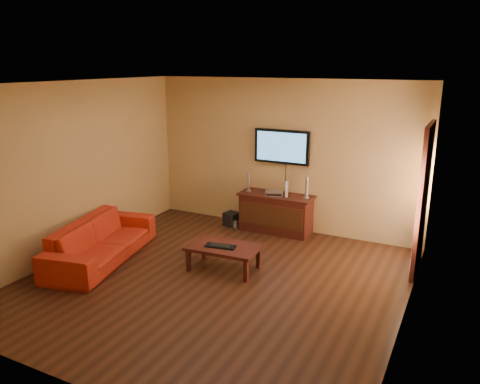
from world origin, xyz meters
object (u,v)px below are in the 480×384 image
Objects in this scene: television at (282,147)px; speaker_right at (307,188)px; av_receiver at (274,193)px; game_console at (287,189)px; keyboard at (220,246)px; sofa at (101,234)px; coffee_table at (224,249)px; speaker_left at (249,183)px; bottle at (235,226)px; subwoofer at (232,219)px; media_console at (276,213)px.

television reaches higher than speaker_right.
speaker_right is 0.59m from av_receiver.
keyboard is at bearing -118.57° from game_console.
sofa is at bearing -151.86° from game_console.
keyboard is at bearing -114.00° from coffee_table.
speaker_left is at bearing -42.89° from sofa.
av_receiver is (0.52, -0.04, -0.12)m from speaker_left.
television reaches higher than game_console.
bottle is 0.42× the size of keyboard.
sofa is 5.76× the size of speaker_right.
speaker_right is 1.50× the size of subwoofer.
av_receiver is 1.26× the size of subwoofer.
speaker_left is 1.99m from keyboard.
av_receiver is 1.27× the size of game_console.
game_console is at bearing -54.41° from sofa.
sofa is 2.55m from subwoofer.
television reaches higher than bottle.
coffee_table is at bearing -108.14° from speaker_right.
speaker_left reaches higher than media_console.
speaker_left is at bearing 154.66° from av_receiver.
speaker_left is (1.38, 2.36, 0.44)m from sofa.
media_console is at bearing 158.55° from game_console.
subwoofer is at bearing -37.15° from sofa.
media_console is 1.19m from television.
sofa is 6.87× the size of av_receiver.
game_console is at bearing 0.55° from speaker_left.
sofa is 3.01m from av_receiver.
keyboard is (0.45, -1.88, -0.47)m from speaker_left.
game_console is (0.20, -0.00, 0.47)m from media_console.
speaker_right is 0.36m from game_console.
subwoofer is at bearing -162.10° from television.
bottle is at bearing -37.11° from subwoofer.
media_console is 1.89m from keyboard.
media_console is 0.74m from speaker_left.
game_console reaches higher than coffee_table.
av_receiver is at bearing 88.61° from coffee_table.
media_console is 3.58× the size of speaker_right.
television reaches higher than av_receiver.
speaker_right is (0.55, -0.18, -0.66)m from television.
speaker_right is at bearing 2.25° from speaker_left.
media_console is 0.51m from game_console.
speaker_left is 1.42× the size of game_console.
av_receiver reaches higher than keyboard.
keyboard is at bearing -92.32° from television.
media_console is 5.38× the size of subwoofer.
media_console is at bearing 87.42° from keyboard.
av_receiver is 0.66× the size of keyboard.
speaker_right is 1.19× the size of av_receiver.
speaker_left is at bearing 104.72° from coffee_table.
av_receiver is 0.94m from bottle.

